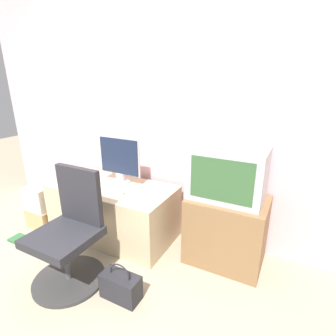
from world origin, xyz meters
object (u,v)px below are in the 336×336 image
object	(u,v)px
mouse	(122,192)
keyboard	(107,188)
crt_tv	(228,173)
main_monitor	(120,161)
cardboard_box_lower	(42,218)
handbag	(121,286)
office_chair	(70,238)
book	(20,239)

from	to	relation	value
mouse	keyboard	bearing A→B (deg)	173.03
keyboard	crt_tv	size ratio (longest dim) A/B	0.45
main_monitor	crt_tv	distance (m)	1.13
cardboard_box_lower	handbag	world-z (taller)	handbag
crt_tv	keyboard	bearing A→B (deg)	-168.18
mouse	crt_tv	world-z (taller)	crt_tv
main_monitor	keyboard	size ratio (longest dim) A/B	1.73
keyboard	handbag	xyz separation A→B (m)	(0.59, -0.60, -0.47)
office_chair	mouse	bearing A→B (deg)	79.17
keyboard	handbag	world-z (taller)	keyboard
office_chair	cardboard_box_lower	bearing A→B (deg)	155.89
cardboard_box_lower	keyboard	bearing A→B (deg)	11.94
crt_tv	handbag	bearing A→B (deg)	-123.28
handbag	mouse	bearing A→B (deg)	123.90
office_chair	keyboard	bearing A→B (deg)	98.95
crt_tv	mouse	bearing A→B (deg)	-164.29
office_chair	cardboard_box_lower	xyz separation A→B (m)	(-0.94, 0.42, -0.28)
keyboard	main_monitor	bearing A→B (deg)	85.83
handbag	book	xyz separation A→B (m)	(-1.41, 0.12, -0.10)
keyboard	crt_tv	bearing A→B (deg)	11.82
handbag	crt_tv	bearing A→B (deg)	56.72
keyboard	book	world-z (taller)	keyboard
crt_tv	handbag	distance (m)	1.25
cardboard_box_lower	handbag	xyz separation A→B (m)	(1.44, -0.42, -0.00)
handbag	cardboard_box_lower	bearing A→B (deg)	163.60
mouse	handbag	distance (m)	0.84
mouse	office_chair	world-z (taller)	office_chair
crt_tv	handbag	world-z (taller)	crt_tv
main_monitor	mouse	bearing A→B (deg)	-51.56
office_chair	crt_tv	bearing A→B (deg)	38.63
main_monitor	cardboard_box_lower	world-z (taller)	main_monitor
handbag	office_chair	bearing A→B (deg)	179.73
keyboard	mouse	world-z (taller)	mouse
crt_tv	book	world-z (taller)	crt_tv
mouse	crt_tv	size ratio (longest dim) A/B	0.09
handbag	book	bearing A→B (deg)	175.07
main_monitor	cardboard_box_lower	xyz separation A→B (m)	(-0.86, -0.39, -0.70)
keyboard	cardboard_box_lower	bearing A→B (deg)	-168.06
main_monitor	handbag	size ratio (longest dim) A/B	1.57
book	crt_tv	bearing A→B (deg)	20.13
cardboard_box_lower	handbag	distance (m)	1.50
crt_tv	cardboard_box_lower	world-z (taller)	crt_tv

